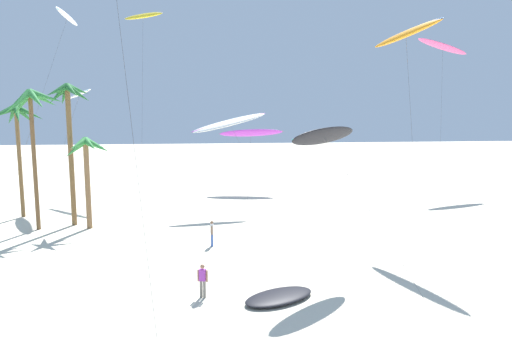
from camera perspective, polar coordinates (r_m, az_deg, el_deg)
palm_tree_1 at (r=39.66m, az=-30.59°, el=5.80°), size 4.62×4.21×9.60m
palm_tree_2 at (r=34.46m, az=-28.94°, el=7.42°), size 4.19×4.12×10.54m
palm_tree_3 at (r=34.68m, az=-24.71°, el=7.37°), size 3.32×3.25×11.08m
palm_tree_4 at (r=33.16m, az=-22.60°, el=2.10°), size 3.46×3.69×7.01m
flying_kite_0 at (r=21.77m, az=9.58°, el=4.82°), size 5.81×6.64×8.11m
flying_kite_1 at (r=47.56m, az=-0.70°, el=5.30°), size 7.49×7.93×7.51m
flying_kite_2 at (r=48.85m, az=-24.92°, el=18.94°), size 4.68×11.27×19.63m
flying_kite_3 at (r=42.06m, az=-23.50°, el=9.78°), size 4.21×11.19×11.28m
flying_kite_4 at (r=55.27m, az=24.68°, el=15.48°), size 7.18×3.78×18.05m
flying_kite_5 at (r=37.26m, az=-3.72°, el=6.69°), size 7.20×11.11×9.24m
flying_kite_7 at (r=52.44m, az=-15.55°, el=20.11°), size 5.56×11.01×21.02m
flying_kite_8 at (r=31.14m, az=20.26°, el=17.50°), size 2.96×6.12×14.98m
grounded_kite_0 at (r=19.66m, az=3.25°, el=-17.20°), size 3.85×2.85×0.31m
person_foreground_walker at (r=27.16m, az=-6.19°, el=-8.60°), size 0.22×0.51×1.70m
person_near_left at (r=19.72m, az=-7.48°, el=-14.88°), size 0.48×0.29×1.61m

